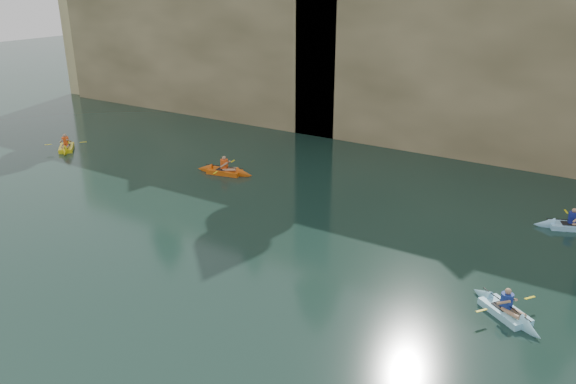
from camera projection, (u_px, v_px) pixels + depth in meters
The scene contains 10 objects.
ground at pixel (212, 329), 17.78m from camera, with size 160.00×160.00×0.00m, color black.
cliff at pixel (481, 42), 39.24m from camera, with size 70.00×16.00×12.00m, color tan.
cliff_slab_west at pixel (194, 45), 43.58m from camera, with size 26.00×2.40×10.56m, color tan.
cliff_slab_center at pixel (483, 62), 32.52m from camera, with size 24.00×2.40×11.40m, color tan.
sea_cave_west at pixel (211, 91), 43.28m from camera, with size 4.50×1.00×4.00m, color black.
sea_cave_center at pixel (378, 120), 36.48m from camera, with size 3.50×1.00×3.20m, color black.
kayaker_orange at pixel (225, 171), 31.45m from camera, with size 3.50×2.51×1.30m.
kayaker_ltblue_near at pixel (505, 311), 18.47m from camera, with size 2.97×2.43×1.23m.
kayaker_yellow at pixel (66, 147), 35.74m from camera, with size 2.83×2.68×1.28m.
kayaker_ltblue_mid at pixel (571, 226), 24.70m from camera, with size 3.21×2.24×1.21m.
Camera 1 is at (10.02, -11.38, 10.54)m, focal length 35.00 mm.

